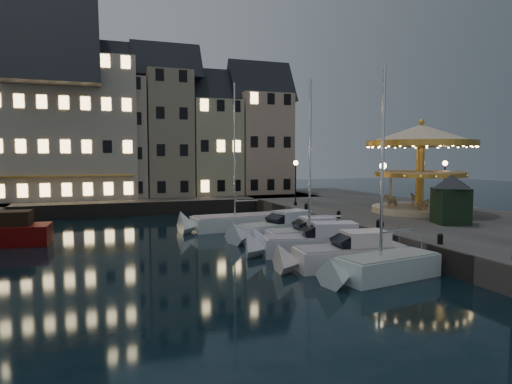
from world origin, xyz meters
name	(u,v)px	position (x,y,z in m)	size (l,w,h in m)	color
ground	(286,258)	(0.00, 0.00, 0.00)	(160.00, 160.00, 0.00)	black
quay_east	(416,221)	(14.00, 6.00, 0.65)	(16.00, 56.00, 1.30)	#474442
quay_north	(118,204)	(-8.00, 28.00, 0.65)	(44.00, 12.00, 1.30)	#474442
quaywall_e	(328,226)	(6.00, 6.00, 0.65)	(0.15, 44.00, 1.30)	#47423A
quaywall_n	(142,209)	(-6.00, 22.00, 0.65)	(48.00, 0.15, 1.30)	#47423A
streetlamp_b	(383,185)	(7.20, 1.00, 4.02)	(0.44, 0.44, 4.17)	black
streetlamp_c	(296,176)	(7.20, 14.50, 4.02)	(0.44, 0.44, 4.17)	black
streetlamp_d	(445,177)	(18.50, 8.00, 4.02)	(0.44, 0.44, 4.17)	black
bollard_a	(440,238)	(6.60, -5.00, 1.60)	(0.30, 0.30, 0.57)	black
bollard_b	(378,224)	(6.60, 0.50, 1.60)	(0.30, 0.30, 0.57)	black
bollard_c	(339,214)	(6.60, 5.50, 1.60)	(0.30, 0.30, 0.57)	black
bollard_d	(306,206)	(6.60, 11.00, 1.60)	(0.30, 0.30, 0.57)	black
townhouse_na	(0,138)	(-19.50, 30.00, 7.78)	(5.50, 8.00, 12.80)	gray
townhouse_nb	(57,134)	(-14.05, 30.00, 8.28)	(6.16, 8.00, 13.80)	slate
townhouse_nc	(115,130)	(-8.00, 30.00, 8.78)	(6.82, 8.00, 14.80)	tan
townhouse_nd	(167,127)	(-2.25, 30.00, 9.28)	(5.50, 8.00, 15.80)	gray
townhouse_ne	(212,140)	(3.20, 30.00, 7.78)	(6.16, 8.00, 12.80)	tan
townhouse_nf	(259,137)	(9.25, 30.00, 8.28)	(6.82, 8.00, 13.80)	tan
hotel_corner	(57,120)	(-14.00, 30.00, 9.78)	(17.60, 9.00, 16.80)	#BDB3A1
motorboat_a	(379,269)	(2.33, -5.82, 0.54)	(6.29, 2.91, 10.32)	silver
motorboat_b	(345,256)	(1.92, -3.33, 0.64)	(7.20, 2.65, 2.15)	silver
motorboat_c	(314,244)	(1.82, 0.09, 0.68)	(7.81, 3.68, 10.36)	silver
motorboat_d	(302,238)	(2.15, 2.44, 0.63)	(6.39, 2.48, 2.15)	silver
motorboat_e	(278,230)	(1.89, 5.76, 0.64)	(7.51, 3.93, 2.15)	silver
motorboat_f	(238,223)	(0.42, 10.73, 0.53)	(9.56, 3.03, 12.68)	white
carousel	(421,151)	(14.50, 6.33, 6.26)	(8.61, 8.61, 7.53)	beige
ticket_kiosk	(451,191)	(12.31, 0.50, 3.55)	(3.24, 3.24, 3.79)	black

